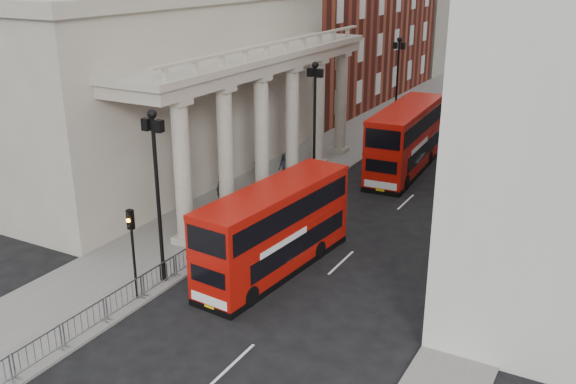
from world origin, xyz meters
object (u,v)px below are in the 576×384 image
object	(u,v)px
lamp_post_north	(397,79)
pedestrian_a	(221,190)
traffic_light	(132,238)
bus_far	(406,138)
lamp_post_south	(157,185)
lamp_post_mid	(315,115)
pedestrian_b	(259,165)
bus_near	(275,228)
pedestrian_c	(285,166)

from	to	relation	value
lamp_post_north	pedestrian_a	bearing A→B (deg)	-98.68
pedestrian_a	traffic_light	bearing A→B (deg)	-58.74
bus_far	lamp_post_north	bearing A→B (deg)	110.40
lamp_post_south	pedestrian_a	size ratio (longest dim) A/B	4.50
lamp_post_mid	pedestrian_b	xyz separation A→B (m)	(-4.15, -0.40, -3.92)
bus_near	bus_far	size ratio (longest dim) A/B	0.91
pedestrian_c	lamp_post_mid	bearing A→B (deg)	0.98
pedestrian_b	pedestrian_c	xyz separation A→B (m)	(1.89, 0.41, 0.06)
lamp_post_mid	bus_far	bearing A→B (deg)	53.93
lamp_post_south	bus_near	bearing A→B (deg)	42.10
lamp_post_north	pedestrian_a	distance (m)	22.81
lamp_post_south	pedestrian_c	world-z (taller)	lamp_post_south
lamp_post_south	lamp_post_north	distance (m)	32.00
lamp_post_south	lamp_post_mid	bearing A→B (deg)	90.00
lamp_post_mid	bus_far	xyz separation A→B (m)	(4.36, 5.99, -2.39)
lamp_post_mid	pedestrian_a	bearing A→B (deg)	-118.61
lamp_post_north	pedestrian_b	xyz separation A→B (m)	(-4.15, -16.40, -3.92)
bus_far	pedestrian_a	distance (m)	14.54
lamp_post_north	pedestrian_a	size ratio (longest dim) A/B	4.50
lamp_post_mid	pedestrian_c	world-z (taller)	lamp_post_mid
traffic_light	bus_near	distance (m)	6.98
traffic_light	bus_far	world-z (taller)	bus_far
traffic_light	pedestrian_b	size ratio (longest dim) A/B	2.48
lamp_post_mid	pedestrian_a	xyz separation A→B (m)	(-3.39, -6.22, -3.87)
lamp_post_south	bus_far	world-z (taller)	lamp_post_south
lamp_post_mid	traffic_light	xyz separation A→B (m)	(0.10, -18.02, -1.80)
bus_near	pedestrian_c	xyz separation A→B (m)	(-6.31, 12.34, -1.23)
pedestrian_a	pedestrian_b	world-z (taller)	pedestrian_a
lamp_post_mid	traffic_light	world-z (taller)	lamp_post_mid
pedestrian_b	bus_far	bearing A→B (deg)	-148.26
pedestrian_a	pedestrian_c	distance (m)	6.34
lamp_post_south	pedestrian_b	size ratio (longest dim) A/B	4.79
pedestrian_a	lamp_post_south	bearing A→B (deg)	-56.10
bus_near	lamp_post_mid	bearing A→B (deg)	113.38
lamp_post_mid	pedestrian_b	bearing A→B (deg)	-174.46
lamp_post_mid	pedestrian_c	bearing A→B (deg)	179.71
lamp_post_south	pedestrian_a	world-z (taller)	lamp_post_south
pedestrian_b	pedestrian_a	bearing A→B (deg)	92.20
lamp_post_south	pedestrian_c	bearing A→B (deg)	98.01
bus_far	bus_near	bearing A→B (deg)	-94.08
bus_near	pedestrian_c	bearing A→B (deg)	122.25
bus_near	lamp_post_north	bearing A→B (deg)	103.31
lamp_post_mid	bus_far	size ratio (longest dim) A/B	0.74
lamp_post_north	traffic_light	size ratio (longest dim) A/B	1.93
lamp_post_mid	pedestrian_a	size ratio (longest dim) A/B	4.50
traffic_light	pedestrian_a	distance (m)	12.48
lamp_post_mid	pedestrian_c	xyz separation A→B (m)	(-2.25, 0.01, -3.86)
traffic_light	pedestrian_c	xyz separation A→B (m)	(-2.35, 18.03, -2.06)
bus_far	lamp_post_south	bearing A→B (deg)	-104.35
lamp_post_north	pedestrian_c	bearing A→B (deg)	-98.02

